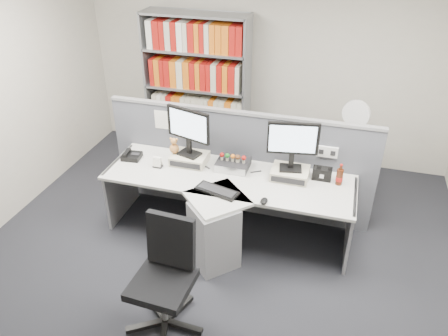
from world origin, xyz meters
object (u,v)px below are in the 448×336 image
(desk_calendar, at_px, (158,163))
(cola_bottle, at_px, (339,177))
(desk_phone, at_px, (131,156))
(keyboard, at_px, (217,191))
(mouse, at_px, (264,201))
(monitor_left, at_px, (188,128))
(monitor_right, at_px, (293,142))
(shelving_unit, at_px, (197,90))
(desktop_pc, at_px, (233,164))
(speaker, at_px, (322,174))
(office_chair, at_px, (166,273))
(filing_cabinet, at_px, (347,168))
(desk_fan, at_px, (356,117))
(desk, at_px, (223,209))

(desk_calendar, xyz_separation_m, cola_bottle, (1.89, 0.20, 0.04))
(desk_phone, bearing_deg, keyboard, -18.49)
(mouse, distance_m, desk_calendar, 1.28)
(monitor_left, relative_size, monitor_right, 1.02)
(cola_bottle, xyz_separation_m, shelving_unit, (-2.01, 1.46, 0.17))
(monitor_right, relative_size, desktop_pc, 1.54)
(monitor_left, bearing_deg, desktop_pc, 2.75)
(speaker, xyz_separation_m, office_chair, (-1.10, -1.53, -0.25))
(desk_calendar, relative_size, filing_cabinet, 0.17)
(shelving_unit, distance_m, desk_fan, 2.15)
(desk_phone, height_order, cola_bottle, cola_bottle)
(monitor_left, bearing_deg, mouse, -29.02)
(monitor_left, relative_size, speaker, 2.74)
(office_chair, bearing_deg, desk_fan, 61.15)
(keyboard, height_order, speaker, speaker)
(cola_bottle, bearing_deg, monitor_right, -178.85)
(filing_cabinet, height_order, desk_fan, desk_fan)
(desk_fan, height_order, office_chair, desk_fan)
(keyboard, xyz_separation_m, cola_bottle, (1.14, 0.48, 0.07))
(desk, xyz_separation_m, office_chair, (-0.17, -1.09, 0.08))
(desk_phone, distance_m, speaker, 2.08)
(desk, relative_size, office_chair, 2.59)
(monitor_left, relative_size, desk_calendar, 4.43)
(monitor_left, bearing_deg, desk_phone, -171.68)
(keyboard, bearing_deg, desk_fan, 50.27)
(desk_fan, bearing_deg, desktop_pc, -140.44)
(desk, xyz_separation_m, filing_cabinet, (1.20, 1.40, -0.11))
(mouse, height_order, filing_cabinet, mouse)
(desk_calendar, relative_size, office_chair, 0.12)
(office_chair, bearing_deg, cola_bottle, 49.22)
(desktop_pc, xyz_separation_m, speaker, (0.94, 0.04, 0.02))
(desktop_pc, distance_m, desk_fan, 1.58)
(monitor_right, relative_size, desk_calendar, 4.35)
(desk_calendar, relative_size, speaker, 0.62)
(desk_phone, xyz_separation_m, desk_calendar, (0.36, -0.09, 0.02))
(monitor_left, distance_m, cola_bottle, 1.63)
(office_chair, bearing_deg, desk, 81.11)
(desk_calendar, bearing_deg, shelving_unit, 94.00)
(monitor_right, bearing_deg, monitor_left, 180.00)
(desk, relative_size, speaker, 13.45)
(shelving_unit, xyz_separation_m, desk_fan, (2.10, -0.45, 0.06))
(monitor_right, bearing_deg, office_chair, -118.05)
(desktop_pc, xyz_separation_m, mouse, (0.45, -0.54, -0.02))
(keyboard, bearing_deg, monitor_right, 35.87)
(monitor_right, height_order, desk_fan, monitor_right)
(desktop_pc, xyz_separation_m, desk_phone, (-1.14, -0.12, -0.01))
(desk, distance_m, monitor_right, 0.99)
(desk, xyz_separation_m, keyboard, (-0.03, -0.08, 0.28))
(speaker, distance_m, desk_fan, 1.02)
(monitor_left, height_order, monitor_right, monitor_left)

